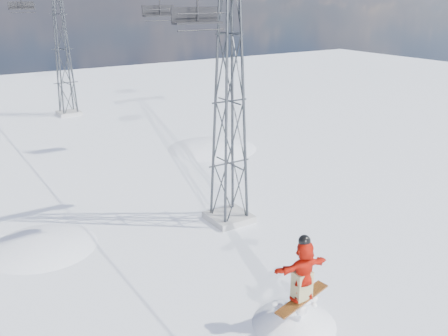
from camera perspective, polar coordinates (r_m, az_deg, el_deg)
The scene contains 7 objects.
ground at distance 17.10m, azimuth 13.61°, elevation -16.09°, with size 120.00×120.00×0.00m, color white.
snow_terrain at distance 36.60m, azimuth -19.05°, elevation -13.83°, with size 39.00×37.00×22.00m.
lift_tower_near at distance 21.13m, azimuth 0.62°, elevation 7.57°, with size 5.20×1.80×11.43m.
lift_tower_far at distance 44.00m, azimuth -17.99°, elevation 12.75°, with size 5.20×1.80×11.43m.
lift_chair_near at distance 18.51m, azimuth -3.12°, elevation 16.86°, with size 1.88×0.54×2.33m.
lift_chair_mid at distance 31.40m, azimuth -7.39°, elevation 17.28°, with size 2.11×0.61×2.62m.
lift_chair_far at distance 45.95m, azimuth -22.12°, elevation 16.75°, with size 2.04×0.59×2.53m.
Camera 1 is at (-10.55, -9.30, 9.73)m, focal length 40.00 mm.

